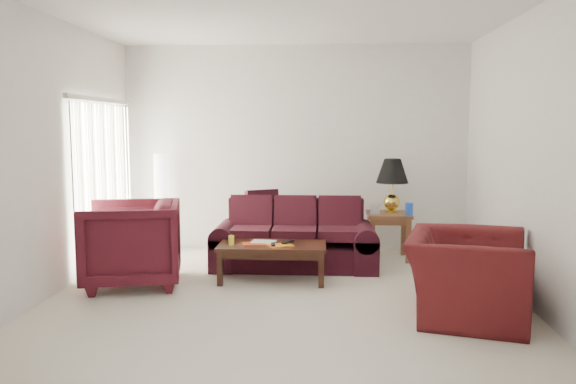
% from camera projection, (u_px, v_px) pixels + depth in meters
% --- Properties ---
extents(floor, '(5.00, 5.00, 0.00)m').
position_uv_depth(floor, '(283.00, 300.00, 5.93)').
color(floor, beige).
rests_on(floor, ground).
extents(blinds, '(0.10, 2.00, 2.16)m').
position_uv_depth(blinds, '(103.00, 184.00, 7.24)').
color(blinds, silver).
rests_on(blinds, ground).
extents(sofa, '(2.18, 1.08, 0.86)m').
position_uv_depth(sofa, '(295.00, 235.00, 7.26)').
color(sofa, black).
rests_on(sofa, ground).
extents(throw_pillow, '(0.51, 0.42, 0.48)m').
position_uv_depth(throw_pillow, '(263.00, 206.00, 7.83)').
color(throw_pillow, black).
rests_on(throw_pillow, sofa).
extents(end_table, '(0.63, 0.63, 0.64)m').
position_uv_depth(end_table, '(388.00, 236.00, 7.75)').
color(end_table, '#462118').
rests_on(end_table, ground).
extents(table_lamp, '(0.50, 0.50, 0.74)m').
position_uv_depth(table_lamp, '(392.00, 186.00, 7.73)').
color(table_lamp, gold).
rests_on(table_lamp, end_table).
extents(clock, '(0.13, 0.05, 0.13)m').
position_uv_depth(clock, '(375.00, 210.00, 7.61)').
color(clock, '#BBBCC0').
rests_on(clock, end_table).
extents(blue_canister, '(0.11, 0.11, 0.17)m').
position_uv_depth(blue_canister, '(409.00, 209.00, 7.49)').
color(blue_canister, '#193FA4').
rests_on(blue_canister, end_table).
extents(picture_frame, '(0.18, 0.20, 0.06)m').
position_uv_depth(picture_frame, '(375.00, 205.00, 7.85)').
color(picture_frame, '#B3B3B7').
rests_on(picture_frame, end_table).
extents(floor_lamp, '(0.31, 0.31, 1.46)m').
position_uv_depth(floor_lamp, '(162.00, 202.00, 8.14)').
color(floor_lamp, white).
rests_on(floor_lamp, ground).
extents(armchair_left, '(1.28, 1.26, 0.98)m').
position_uv_depth(armchair_left, '(132.00, 243.00, 6.43)').
color(armchair_left, '#3D0E16').
rests_on(armchair_left, ground).
extents(armchair_right, '(1.36, 1.47, 0.80)m').
position_uv_depth(armchair_right, '(466.00, 276.00, 5.36)').
color(armchair_right, '#420F11').
rests_on(armchair_right, ground).
extents(coffee_table, '(1.41, 1.08, 0.44)m').
position_uv_depth(coffee_table, '(272.00, 262.00, 6.65)').
color(coffee_table, '#311B0E').
rests_on(coffee_table, ground).
extents(magazine_red, '(0.30, 0.26, 0.02)m').
position_uv_depth(magazine_red, '(254.00, 244.00, 6.60)').
color(magazine_red, '#B83812').
rests_on(magazine_red, coffee_table).
extents(magazine_white, '(0.30, 0.24, 0.02)m').
position_uv_depth(magazine_white, '(264.00, 242.00, 6.69)').
color(magazine_white, silver).
rests_on(magazine_white, coffee_table).
extents(magazine_orange, '(0.33, 0.31, 0.02)m').
position_uv_depth(magazine_orange, '(280.00, 245.00, 6.51)').
color(magazine_orange, orange).
rests_on(magazine_orange, coffee_table).
extents(remote_a, '(0.06, 0.16, 0.02)m').
position_uv_depth(remote_a, '(273.00, 244.00, 6.47)').
color(remote_a, black).
rests_on(remote_a, coffee_table).
extents(remote_b, '(0.14, 0.19, 0.02)m').
position_uv_depth(remote_b, '(288.00, 242.00, 6.60)').
color(remote_b, black).
rests_on(remote_b, coffee_table).
extents(yellow_glass, '(0.08, 0.08, 0.12)m').
position_uv_depth(yellow_glass, '(231.00, 240.00, 6.54)').
color(yellow_glass, yellow).
rests_on(yellow_glass, coffee_table).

